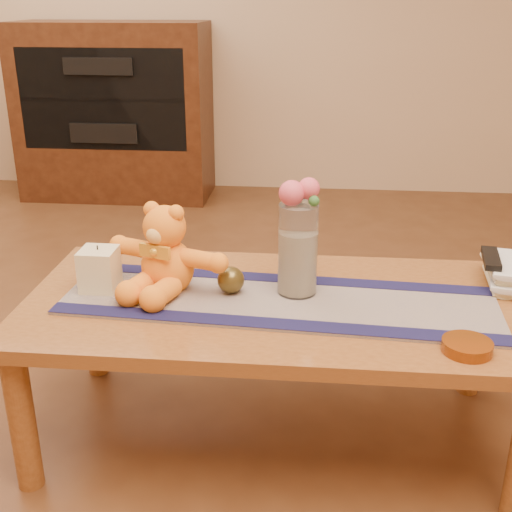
# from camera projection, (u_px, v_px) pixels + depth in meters

# --- Properties ---
(floor) EXTENTS (5.50, 5.50, 0.00)m
(floor) POSITION_uv_depth(u_px,v_px,m) (272.00, 432.00, 2.00)
(floor) COLOR #502D17
(floor) RESTS_ON ground
(coffee_table_top) EXTENTS (1.40, 0.70, 0.04)m
(coffee_table_top) POSITION_uv_depth(u_px,v_px,m) (274.00, 306.00, 1.84)
(coffee_table_top) COLOR brown
(coffee_table_top) RESTS_ON floor
(table_leg_fl) EXTENTS (0.07, 0.07, 0.41)m
(table_leg_fl) POSITION_uv_depth(u_px,v_px,m) (22.00, 421.00, 1.71)
(table_leg_fl) COLOR brown
(table_leg_fl) RESTS_ON floor
(table_leg_bl) EXTENTS (0.07, 0.07, 0.41)m
(table_leg_bl) POSITION_uv_depth(u_px,v_px,m) (94.00, 320.00, 2.25)
(table_leg_bl) COLOR brown
(table_leg_bl) RESTS_ON floor
(table_leg_br) EXTENTS (0.07, 0.07, 0.41)m
(table_leg_br) POSITION_uv_depth(u_px,v_px,m) (474.00, 337.00, 2.13)
(table_leg_br) COLOR brown
(table_leg_br) RESTS_ON floor
(persian_runner) EXTENTS (1.22, 0.42, 0.01)m
(persian_runner) POSITION_uv_depth(u_px,v_px,m) (279.00, 301.00, 1.82)
(persian_runner) COLOR #1D1A4B
(persian_runner) RESTS_ON coffee_table_top
(runner_border_near) EXTENTS (1.20, 0.13, 0.00)m
(runner_border_near) POSITION_uv_depth(u_px,v_px,m) (272.00, 323.00, 1.68)
(runner_border_near) COLOR #14133B
(runner_border_near) RESTS_ON persian_runner
(runner_border_far) EXTENTS (1.20, 0.13, 0.00)m
(runner_border_far) POSITION_uv_depth(u_px,v_px,m) (285.00, 278.00, 1.95)
(runner_border_far) COLOR #14133B
(runner_border_far) RESTS_ON persian_runner
(teddy_bear) EXTENTS (0.43, 0.40, 0.24)m
(teddy_bear) POSITION_uv_depth(u_px,v_px,m) (167.00, 249.00, 1.84)
(teddy_bear) COLOR orange
(teddy_bear) RESTS_ON persian_runner
(pillar_candle) EXTENTS (0.10, 0.10, 0.12)m
(pillar_candle) POSITION_uv_depth(u_px,v_px,m) (99.00, 269.00, 1.86)
(pillar_candle) COLOR beige
(pillar_candle) RESTS_ON persian_runner
(candle_wick) EXTENTS (0.00, 0.00, 0.01)m
(candle_wick) POSITION_uv_depth(u_px,v_px,m) (97.00, 248.00, 1.84)
(candle_wick) COLOR black
(candle_wick) RESTS_ON pillar_candle
(glass_vase) EXTENTS (0.11, 0.11, 0.26)m
(glass_vase) POSITION_uv_depth(u_px,v_px,m) (298.00, 250.00, 1.81)
(glass_vase) COLOR silver
(glass_vase) RESTS_ON persian_runner
(potpourri_fill) EXTENTS (0.09, 0.09, 0.18)m
(potpourri_fill) POSITION_uv_depth(u_px,v_px,m) (297.00, 262.00, 1.83)
(potpourri_fill) COLOR beige
(potpourri_fill) RESTS_ON glass_vase
(rose_left) EXTENTS (0.07, 0.07, 0.07)m
(rose_left) POSITION_uv_depth(u_px,v_px,m) (292.00, 193.00, 1.74)
(rose_left) COLOR #D74B5E
(rose_left) RESTS_ON glass_vase
(rose_right) EXTENTS (0.06, 0.06, 0.06)m
(rose_right) POSITION_uv_depth(u_px,v_px,m) (309.00, 188.00, 1.75)
(rose_right) COLOR #D74B5E
(rose_right) RESTS_ON glass_vase
(blue_flower_back) EXTENTS (0.04, 0.04, 0.04)m
(blue_flower_back) POSITION_uv_depth(u_px,v_px,m) (303.00, 191.00, 1.78)
(blue_flower_back) COLOR #445494
(blue_flower_back) RESTS_ON glass_vase
(blue_flower_side) EXTENTS (0.04, 0.04, 0.04)m
(blue_flower_side) POSITION_uv_depth(u_px,v_px,m) (288.00, 195.00, 1.78)
(blue_flower_side) COLOR #445494
(blue_flower_side) RESTS_ON glass_vase
(leaf_sprig) EXTENTS (0.03, 0.03, 0.03)m
(leaf_sprig) POSITION_uv_depth(u_px,v_px,m) (314.00, 201.00, 1.74)
(leaf_sprig) COLOR #33662D
(leaf_sprig) RESTS_ON glass_vase
(bronze_ball) EXTENTS (0.08, 0.08, 0.08)m
(bronze_ball) POSITION_uv_depth(u_px,v_px,m) (231.00, 280.00, 1.84)
(bronze_ball) COLOR #4E3F1A
(bronze_ball) RESTS_ON persian_runner
(book_bottom) EXTENTS (0.18, 0.24, 0.02)m
(book_bottom) POSITION_uv_depth(u_px,v_px,m) (487.00, 280.00, 1.93)
(book_bottom) COLOR #F1E8BA
(book_bottom) RESTS_ON coffee_table_top
(book_lower) EXTENTS (0.21, 0.26, 0.02)m
(book_lower) POSITION_uv_depth(u_px,v_px,m) (490.00, 275.00, 1.92)
(book_lower) COLOR #F1E8BA
(book_lower) RESTS_ON book_bottom
(book_upper) EXTENTS (0.17, 0.23, 0.02)m
(book_upper) POSITION_uv_depth(u_px,v_px,m) (487.00, 268.00, 1.92)
(book_upper) COLOR #F1E8BA
(book_upper) RESTS_ON book_lower
(book_top) EXTENTS (0.20, 0.25, 0.02)m
(book_top) POSITION_uv_depth(u_px,v_px,m) (491.00, 263.00, 1.91)
(book_top) COLOR #F1E8BA
(book_top) RESTS_ON book_upper
(tv_remote) EXTENTS (0.07, 0.16, 0.02)m
(tv_remote) POSITION_uv_depth(u_px,v_px,m) (491.00, 258.00, 1.89)
(tv_remote) COLOR black
(tv_remote) RESTS_ON book_top
(amber_dish) EXTENTS (0.16, 0.16, 0.03)m
(amber_dish) POSITION_uv_depth(u_px,v_px,m) (467.00, 347.00, 1.56)
(amber_dish) COLOR #BF5914
(amber_dish) RESTS_ON coffee_table_top
(media_cabinet) EXTENTS (1.20, 0.50, 1.10)m
(media_cabinet) POSITION_uv_depth(u_px,v_px,m) (115.00, 112.00, 4.19)
(media_cabinet) COLOR black
(media_cabinet) RESTS_ON floor
(cabinet_cavity) EXTENTS (1.02, 0.03, 0.61)m
(cabinet_cavity) POSITION_uv_depth(u_px,v_px,m) (102.00, 100.00, 3.94)
(cabinet_cavity) COLOR black
(cabinet_cavity) RESTS_ON media_cabinet
(cabinet_shelf) EXTENTS (1.02, 0.20, 0.02)m
(cabinet_shelf) POSITION_uv_depth(u_px,v_px,m) (107.00, 98.00, 4.01)
(cabinet_shelf) COLOR black
(cabinet_shelf) RESTS_ON media_cabinet
(stereo_upper) EXTENTS (0.42, 0.28, 0.10)m
(stereo_upper) POSITION_uv_depth(u_px,v_px,m) (105.00, 64.00, 3.96)
(stereo_upper) COLOR black
(stereo_upper) RESTS_ON media_cabinet
(stereo_lower) EXTENTS (0.42, 0.28, 0.12)m
(stereo_lower) POSITION_uv_depth(u_px,v_px,m) (110.00, 129.00, 4.11)
(stereo_lower) COLOR black
(stereo_lower) RESTS_ON media_cabinet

